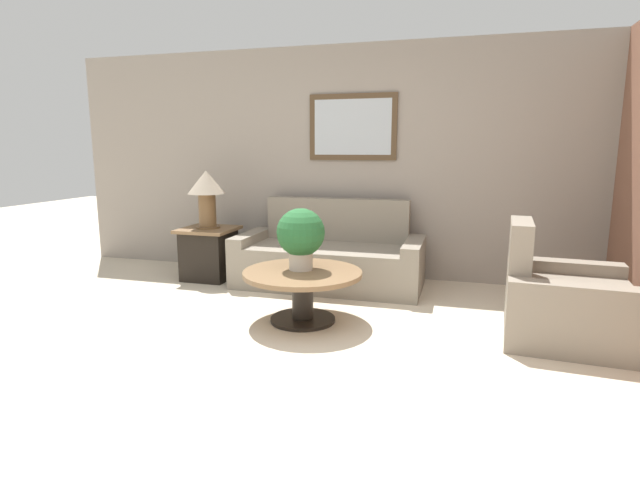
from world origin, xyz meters
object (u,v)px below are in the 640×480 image
couch_main (330,259)px  table_lamp (207,190)px  potted_plant_on_table (301,235)px  side_table (209,253)px  armchair (563,303)px  coffee_table (303,285)px

couch_main → table_lamp: (-1.39, -0.12, 0.72)m
couch_main → potted_plant_on_table: size_ratio=3.75×
side_table → armchair: bearing=-14.1°
side_table → table_lamp: size_ratio=0.92×
coffee_table → table_lamp: (-1.46, 1.08, 0.69)m
couch_main → table_lamp: size_ratio=3.09×
armchair → side_table: bearing=80.2°
couch_main → coffee_table: couch_main is taller
side_table → table_lamp: 0.72m
potted_plant_on_table → couch_main: bearing=92.5°
couch_main → side_table: bearing=-174.9°
coffee_table → potted_plant_on_table: potted_plant_on_table is taller
coffee_table → couch_main: bearing=93.7°
armchair → side_table: 3.63m
armchair → potted_plant_on_table: 2.14m
couch_main → side_table: 1.39m
coffee_table → armchair: bearing=5.3°
table_lamp → potted_plant_on_table: 1.79m
armchair → potted_plant_on_table: (-2.09, -0.15, 0.46)m
coffee_table → potted_plant_on_table: size_ratio=1.92×
side_table → potted_plant_on_table: (1.44, -1.03, 0.45)m
side_table → coffee_table: bearing=-36.3°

